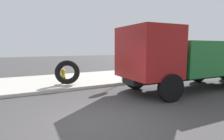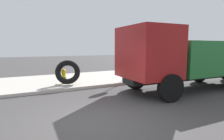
{
  "view_description": "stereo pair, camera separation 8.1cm",
  "coord_description": "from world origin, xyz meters",
  "px_view_note": "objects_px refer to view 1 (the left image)",
  "views": [
    {
      "loc": [
        -1.94,
        -4.68,
        2.13
      ],
      "look_at": [
        1.98,
        2.63,
        1.09
      ],
      "focal_mm": 29.5,
      "sensor_mm": 36.0,
      "label": 1
    },
    {
      "loc": [
        -1.87,
        -4.72,
        2.13
      ],
      "look_at": [
        1.98,
        2.63,
        1.09
      ],
      "focal_mm": 29.5,
      "sensor_mm": 36.0,
      "label": 2
    }
  ],
  "objects_px": {
    "dump_truck_green": "(186,58)",
    "loose_tire": "(67,72)",
    "fire_hydrant": "(63,76)",
    "stop_sign": "(123,54)"
  },
  "relations": [
    {
      "from": "loose_tire",
      "to": "stop_sign",
      "type": "xyz_separation_m",
      "value": [
        3.05,
        -0.58,
        0.92
      ]
    },
    {
      "from": "loose_tire",
      "to": "stop_sign",
      "type": "distance_m",
      "value": 3.24
    },
    {
      "from": "loose_tire",
      "to": "dump_truck_green",
      "type": "bearing_deg",
      "value": -33.73
    },
    {
      "from": "fire_hydrant",
      "to": "loose_tire",
      "type": "distance_m",
      "value": 0.43
    },
    {
      "from": "stop_sign",
      "to": "dump_truck_green",
      "type": "height_order",
      "value": "dump_truck_green"
    },
    {
      "from": "fire_hydrant",
      "to": "stop_sign",
      "type": "xyz_separation_m",
      "value": [
        3.2,
        -0.91,
        1.15
      ]
    },
    {
      "from": "dump_truck_green",
      "to": "fire_hydrant",
      "type": "bearing_deg",
      "value": 144.49
    },
    {
      "from": "dump_truck_green",
      "to": "loose_tire",
      "type": "bearing_deg",
      "value": 146.27
    },
    {
      "from": "loose_tire",
      "to": "fire_hydrant",
      "type": "bearing_deg",
      "value": 113.21
    },
    {
      "from": "stop_sign",
      "to": "dump_truck_green",
      "type": "bearing_deg",
      "value": -54.68
    }
  ]
}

